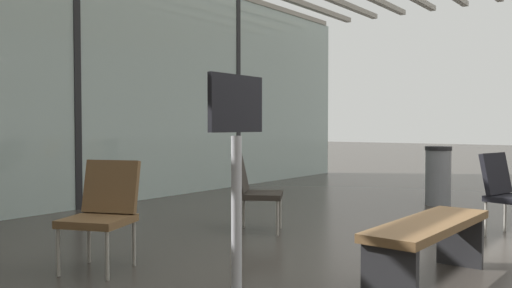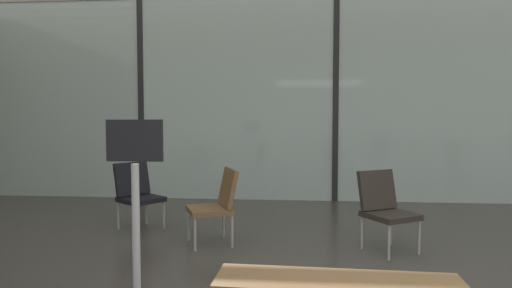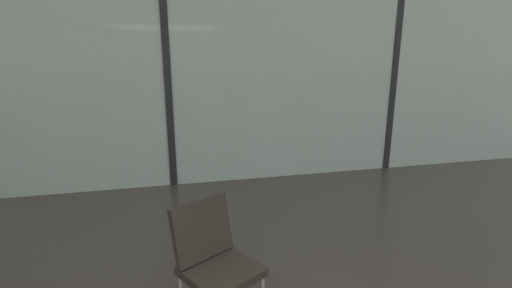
% 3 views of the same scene
% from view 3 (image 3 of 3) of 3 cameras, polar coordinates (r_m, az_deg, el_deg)
% --- Properties ---
extents(glass_curtain_wall, '(14.00, 0.08, 3.60)m').
position_cam_3_polar(glass_curtain_wall, '(5.21, -13.95, 12.70)').
color(glass_curtain_wall, '#A3B7B2').
rests_on(glass_curtain_wall, ground).
extents(window_mullion_1, '(0.10, 0.12, 3.60)m').
position_cam_3_polar(window_mullion_1, '(5.21, -13.95, 12.70)').
color(window_mullion_1, black).
rests_on(window_mullion_1, ground).
extents(window_mullion_2, '(0.10, 0.12, 3.60)m').
position_cam_3_polar(window_mullion_2, '(6.25, 20.98, 12.43)').
color(window_mullion_2, black).
rests_on(window_mullion_2, ground).
extents(parked_airplane, '(10.93, 4.57, 4.57)m').
position_cam_3_polar(parked_airplane, '(9.80, -22.51, 15.60)').
color(parked_airplane, silver).
rests_on(parked_airplane, ground).
extents(lounge_chair_0, '(0.68, 0.70, 0.87)m').
position_cam_3_polar(lounge_chair_0, '(2.76, -6.77, -17.00)').
color(lounge_chair_0, '#28231E').
rests_on(lounge_chair_0, ground).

